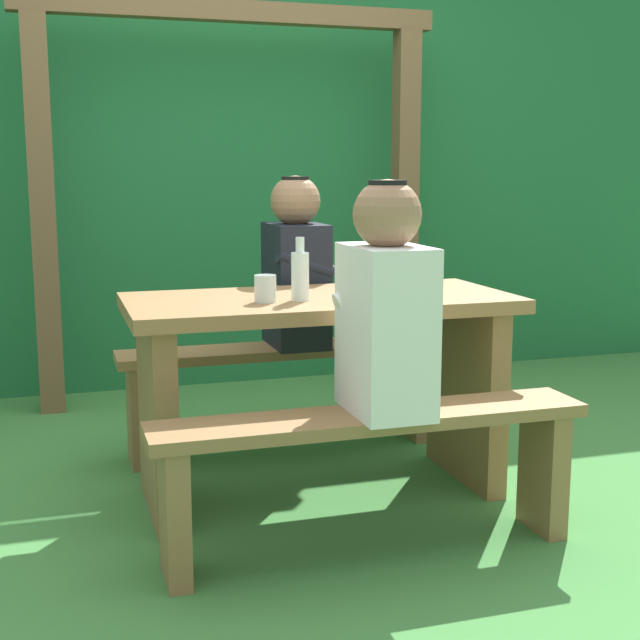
% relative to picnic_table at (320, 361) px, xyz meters
% --- Properties ---
extents(ground_plane, '(12.00, 12.00, 0.00)m').
position_rel_picnic_table_xyz_m(ground_plane, '(0.00, 0.00, -0.51)').
color(ground_plane, '#41823E').
extents(hedge_backdrop, '(6.40, 0.69, 2.27)m').
position_rel_picnic_table_xyz_m(hedge_backdrop, '(0.00, 2.16, 0.62)').
color(hedge_backdrop, '#206837').
rests_on(hedge_backdrop, ground_plane).
extents(pergola_post_left, '(0.12, 0.12, 1.93)m').
position_rel_picnic_table_xyz_m(pergola_post_left, '(-0.95, 1.49, 0.46)').
color(pergola_post_left, brown).
rests_on(pergola_post_left, ground_plane).
extents(pergola_post_right, '(0.12, 0.12, 1.93)m').
position_rel_picnic_table_xyz_m(pergola_post_right, '(0.95, 1.49, 0.46)').
color(pergola_post_right, brown).
rests_on(pergola_post_right, ground_plane).
extents(pergola_crossbeam, '(2.14, 0.10, 0.10)m').
position_rel_picnic_table_xyz_m(pergola_crossbeam, '(0.00, 1.49, 1.47)').
color(pergola_crossbeam, brown).
rests_on(pergola_crossbeam, pergola_post_left).
extents(picnic_table, '(1.40, 0.64, 0.75)m').
position_rel_picnic_table_xyz_m(picnic_table, '(0.00, 0.00, 0.00)').
color(picnic_table, olive).
rests_on(picnic_table, ground_plane).
extents(bench_near, '(1.40, 0.24, 0.46)m').
position_rel_picnic_table_xyz_m(bench_near, '(0.00, -0.54, -0.18)').
color(bench_near, olive).
rests_on(bench_near, ground_plane).
extents(bench_far, '(1.40, 0.24, 0.46)m').
position_rel_picnic_table_xyz_m(bench_far, '(0.00, 0.54, -0.18)').
color(bench_far, olive).
rests_on(bench_far, ground_plane).
extents(person_white_shirt, '(0.25, 0.35, 0.72)m').
position_rel_picnic_table_xyz_m(person_white_shirt, '(0.04, -0.54, 0.28)').
color(person_white_shirt, white).
rests_on(person_white_shirt, bench_near).
extents(person_black_coat, '(0.25, 0.35, 0.72)m').
position_rel_picnic_table_xyz_m(person_black_coat, '(0.06, 0.54, 0.28)').
color(person_black_coat, black).
rests_on(person_black_coat, bench_far).
extents(drinking_glass, '(0.08, 0.08, 0.10)m').
position_rel_picnic_table_xyz_m(drinking_glass, '(-0.22, -0.08, 0.29)').
color(drinking_glass, silver).
rests_on(drinking_glass, picnic_table).
extents(bottle_left, '(0.06, 0.06, 0.22)m').
position_rel_picnic_table_xyz_m(bottle_left, '(-0.10, -0.08, 0.34)').
color(bottle_left, silver).
rests_on(bottle_left, picnic_table).
extents(bottle_right, '(0.07, 0.07, 0.23)m').
position_rel_picnic_table_xyz_m(bottle_right, '(0.29, 0.01, 0.33)').
color(bottle_right, silver).
rests_on(bottle_right, picnic_table).
extents(cell_phone, '(0.13, 0.16, 0.01)m').
position_rel_picnic_table_xyz_m(cell_phone, '(0.16, -0.06, 0.25)').
color(cell_phone, silver).
rests_on(cell_phone, picnic_table).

